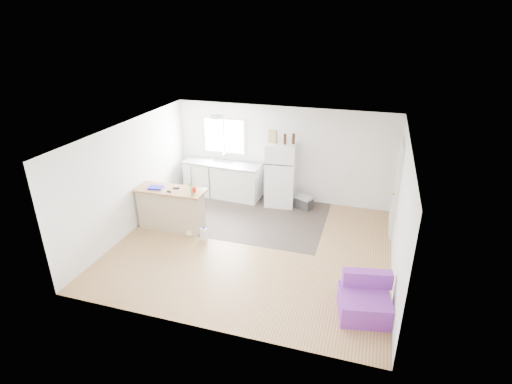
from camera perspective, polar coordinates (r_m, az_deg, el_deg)
room at (r=7.80m, az=-0.48°, el=-0.14°), size 5.51×5.01×2.41m
vinyl_zone at (r=9.59m, az=-2.35°, el=-3.26°), size 4.05×2.50×0.00m
window at (r=10.38m, az=-4.56°, el=8.01°), size 1.18×0.06×0.98m
interior_door at (r=9.01m, az=19.41°, el=0.57°), size 0.11×0.92×2.10m
ceiling_fixture at (r=8.89m, az=-5.65°, el=10.68°), size 0.30×0.30×0.07m
kitchen_cabinets at (r=10.45m, az=-4.80°, el=1.83°), size 2.09×0.76×1.20m
peninsula at (r=9.02m, az=-12.02°, el=-2.29°), size 1.54×0.60×0.94m
refrigerator at (r=9.85m, az=3.56°, el=2.57°), size 0.76×0.73×1.60m
cooler at (r=9.90m, az=6.85°, el=-1.45°), size 0.50×0.44×0.32m
purple_seat at (r=6.77m, az=15.26°, el=-14.78°), size 0.90×0.87×0.64m
cleaner_jug at (r=8.57m, az=-7.43°, el=-5.96°), size 0.17×0.15×0.31m
mop at (r=8.72m, az=-9.35°, el=-4.83°), size 0.21×0.36×1.29m
red_cup at (r=8.55m, az=-8.83°, el=0.35°), size 0.09×0.09×0.12m
blue_tray at (r=8.92m, az=-14.10°, el=0.63°), size 0.33×0.26×0.04m
tool_a at (r=8.81m, az=-11.33°, el=0.57°), size 0.15×0.08×0.03m
tool_b at (r=8.67m, az=-12.32°, el=0.09°), size 0.11×0.07×0.03m
cardboard_box at (r=9.55m, az=2.42°, el=7.91°), size 0.22×0.14×0.30m
bottle_left at (r=9.45m, az=4.16°, el=7.54°), size 0.09×0.09×0.25m
bottle_right at (r=9.50m, az=5.37°, el=7.59°), size 0.08×0.08×0.25m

